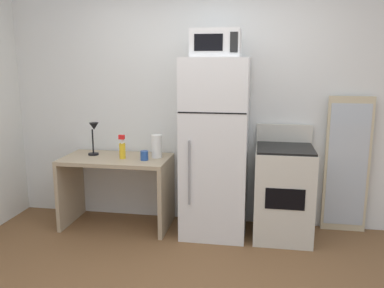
# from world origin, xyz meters

# --- Properties ---
(wall_back_white) EXTENTS (5.00, 0.10, 2.60)m
(wall_back_white) POSITION_xyz_m (0.00, 1.70, 1.30)
(wall_back_white) COLOR silver
(wall_back_white) RESTS_ON ground
(desk) EXTENTS (1.11, 0.61, 0.75)m
(desk) POSITION_xyz_m (-0.90, 1.33, 0.52)
(desk) COLOR tan
(desk) RESTS_ON ground
(desk_lamp) EXTENTS (0.14, 0.12, 0.35)m
(desk_lamp) POSITION_xyz_m (-1.16, 1.38, 0.99)
(desk_lamp) COLOR black
(desk_lamp) RESTS_ON desk
(coffee_mug) EXTENTS (0.08, 0.08, 0.09)m
(coffee_mug) POSITION_xyz_m (-0.57, 1.26, 0.80)
(coffee_mug) COLOR #264C99
(coffee_mug) RESTS_ON desk
(paper_towel_roll) EXTENTS (0.11, 0.11, 0.24)m
(paper_towel_roll) POSITION_xyz_m (-0.48, 1.39, 0.87)
(paper_towel_roll) COLOR white
(paper_towel_roll) RESTS_ON desk
(spray_bottle) EXTENTS (0.06, 0.06, 0.25)m
(spray_bottle) POSITION_xyz_m (-0.81, 1.29, 0.85)
(spray_bottle) COLOR yellow
(spray_bottle) RESTS_ON desk
(refrigerator) EXTENTS (0.64, 0.63, 1.77)m
(refrigerator) POSITION_xyz_m (0.14, 1.33, 0.89)
(refrigerator) COLOR white
(refrigerator) RESTS_ON ground
(microwave) EXTENTS (0.46, 0.35, 0.26)m
(microwave) POSITION_xyz_m (0.14, 1.30, 1.90)
(microwave) COLOR silver
(microwave) RESTS_ON refrigerator
(oven_range) EXTENTS (0.56, 0.61, 1.10)m
(oven_range) POSITION_xyz_m (0.82, 1.33, 0.47)
(oven_range) COLOR beige
(oven_range) RESTS_ON ground
(leaning_mirror) EXTENTS (0.44, 0.03, 1.40)m
(leaning_mirror) POSITION_xyz_m (1.46, 1.59, 0.70)
(leaning_mirror) COLOR #C6B793
(leaning_mirror) RESTS_ON ground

